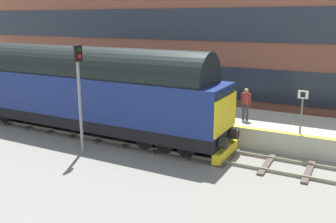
% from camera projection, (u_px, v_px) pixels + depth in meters
% --- Properties ---
extents(ground_plane, '(140.00, 140.00, 0.00)m').
position_uv_depth(ground_plane, '(179.00, 149.00, 17.54)').
color(ground_plane, gray).
rests_on(ground_plane, ground).
extents(track_main, '(2.50, 60.00, 0.15)m').
position_uv_depth(track_main, '(179.00, 148.00, 17.53)').
color(track_main, gray).
rests_on(track_main, ground).
extents(station_platform, '(4.00, 44.00, 1.01)m').
position_uv_depth(station_platform, '(208.00, 121.00, 20.50)').
color(station_platform, '#B0B1A0').
rests_on(station_platform, ground).
extents(station_building, '(5.56, 42.19, 11.02)m').
position_uv_depth(station_building, '(193.00, 26.00, 27.06)').
color(station_building, brown).
rests_on(station_building, ground).
extents(diesel_locomotive, '(2.74, 17.63, 4.68)m').
position_uv_depth(diesel_locomotive, '(74.00, 87.00, 19.84)').
color(diesel_locomotive, black).
rests_on(diesel_locomotive, ground).
extents(signal_post_mid, '(0.44, 0.22, 4.93)m').
position_uv_depth(signal_post_mid, '(79.00, 88.00, 16.50)').
color(signal_post_mid, gray).
rests_on(signal_post_mid, ground).
extents(platform_number_sign, '(0.10, 0.44, 1.97)m').
position_uv_depth(platform_number_sign, '(302.00, 105.00, 16.35)').
color(platform_number_sign, slate).
rests_on(platform_number_sign, station_platform).
extents(waiting_passenger, '(0.35, 0.51, 1.64)m').
position_uv_depth(waiting_passenger, '(246.00, 101.00, 18.67)').
color(waiting_passenger, '#36373E').
rests_on(waiting_passenger, station_platform).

